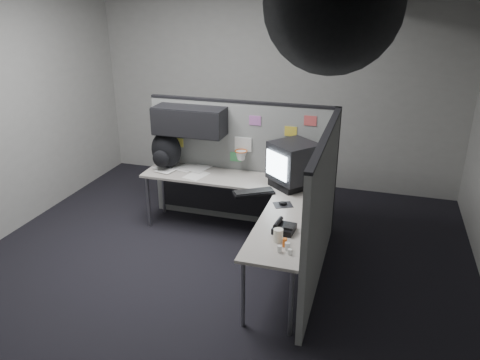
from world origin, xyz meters
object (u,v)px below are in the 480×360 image
(desk, at_px, (245,197))
(phone, at_px, (284,228))
(keyboard, at_px, (254,192))
(monitor, at_px, (293,164))
(backpack, at_px, (166,151))

(desk, bearing_deg, phone, -54.35)
(keyboard, bearing_deg, desk, 148.66)
(monitor, distance_m, phone, 1.17)
(phone, bearing_deg, backpack, 160.81)
(monitor, bearing_deg, phone, -87.99)
(monitor, xyz_separation_m, keyboard, (-0.38, -0.36, -0.26))
(desk, bearing_deg, backpack, 163.72)
(desk, distance_m, monitor, 0.69)
(phone, bearing_deg, monitor, 112.18)
(monitor, relative_size, backpack, 1.35)
(keyboard, bearing_deg, monitor, 56.33)
(phone, distance_m, backpack, 2.22)
(desk, height_order, backpack, backpack)
(backpack, bearing_deg, phone, -13.62)
(monitor, height_order, phone, monitor)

